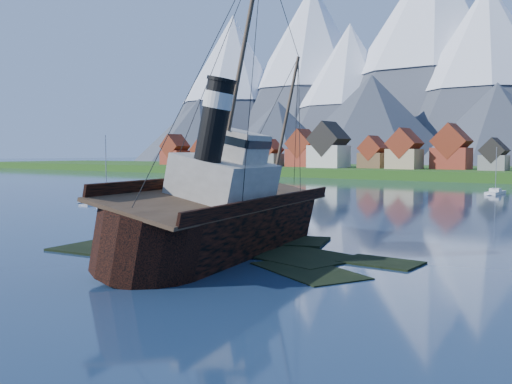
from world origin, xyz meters
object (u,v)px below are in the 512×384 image
Objects in this scene: sailboat_a at (107,199)px; sailboat_b at (207,189)px; sailboat_c at (229,183)px; sailboat_e at (495,193)px; tugboat_wreck at (233,212)px.

sailboat_b is (-5.73, 33.26, -0.03)m from sailboat_a.
sailboat_e is at bearing -51.66° from sailboat_c.
sailboat_a reaches higher than sailboat_b.
sailboat_b is (-56.08, 59.00, -3.07)m from tugboat_wreck.
sailboat_e is (57.13, 25.62, -0.02)m from sailboat_b.
sailboat_c is at bearing 107.24° from sailboat_a.
sailboat_a is 1.20× the size of sailboat_e.
sailboat_e is at bearing 48.87° from sailboat_a.
tugboat_wreck is 2.55× the size of sailboat_c.
tugboat_wreck is 3.20× the size of sailboat_b.
sailboat_e is (51.40, 58.88, -0.05)m from sailboat_a.
tugboat_wreck is at bearing -13.83° from sailboat_b.
sailboat_b reaches higher than sailboat_e.
sailboat_a is 78.16m from sailboat_e.
tugboat_wreck reaches higher than sailboat_a.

